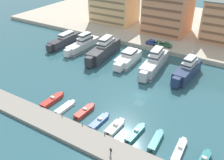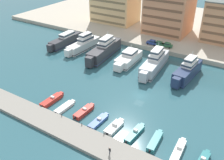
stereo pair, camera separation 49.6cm
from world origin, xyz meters
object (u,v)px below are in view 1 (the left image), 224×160
object	(u,v)px
motorboat_white_left	(65,107)
motorboat_teal_mid_right	(156,141)
yacht_white_center_left	(128,58)
car_green_mid_left	(166,45)
motorboat_red_far_left	(52,100)
motorboat_red_mid_left	(84,111)
yacht_charcoal_mid_left	(104,50)
pedestrian_near_edge	(111,150)
motorboat_white_center	(115,127)
yacht_navy_center_right	(187,70)
motorboat_teal_center_right	(135,133)
yacht_white_left	(83,44)
yacht_silver_center	(154,62)
motorboat_white_right	(179,150)
motorboat_blue_center_left	(99,121)
car_blue_far_left	(151,42)
yacht_charcoal_far_left	(65,40)
car_green_left	(158,43)

from	to	relation	value
motorboat_white_left	motorboat_teal_mid_right	bearing A→B (deg)	2.11
yacht_white_center_left	car_green_mid_left	size ratio (longest dim) A/B	3.76
motorboat_red_far_left	motorboat_red_mid_left	distance (m)	10.31
yacht_charcoal_mid_left	pedestrian_near_edge	bearing A→B (deg)	-55.21
motorboat_white_left	motorboat_white_center	distance (m)	14.77
motorboat_red_far_left	motorboat_white_center	bearing A→B (deg)	-0.79
yacht_navy_center_right	motorboat_teal_center_right	world-z (taller)	yacht_navy_center_right
motorboat_white_left	yacht_white_left	bearing A→B (deg)	120.27
yacht_silver_center	motorboat_teal_center_right	size ratio (longest dim) A/B	2.82
motorboat_white_center	car_green_mid_left	bearing A→B (deg)	97.31
motorboat_red_mid_left	yacht_white_center_left	bearing A→B (deg)	97.97
motorboat_red_far_left	motorboat_red_mid_left	bearing A→B (deg)	3.06
motorboat_white_right	car_green_mid_left	bearing A→B (deg)	113.91
motorboat_red_mid_left	motorboat_teal_mid_right	world-z (taller)	motorboat_red_mid_left
yacht_white_left	yacht_silver_center	size ratio (longest dim) A/B	0.90
motorboat_white_left	pedestrian_near_edge	bearing A→B (deg)	-22.13
motorboat_teal_center_right	motorboat_teal_mid_right	bearing A→B (deg)	1.35
motorboat_red_far_left	motorboat_white_left	world-z (taller)	motorboat_red_far_left
motorboat_teal_mid_right	pedestrian_near_edge	distance (m)	10.47
yacht_white_center_left	motorboat_teal_mid_right	bearing A→B (deg)	-52.58
motorboat_blue_center_left	car_blue_far_left	size ratio (longest dim) A/B	1.67
motorboat_red_far_left	car_green_mid_left	size ratio (longest dim) A/B	1.90
yacht_charcoal_far_left	motorboat_red_far_left	world-z (taller)	yacht_charcoal_far_left
yacht_white_center_left	car_green_left	xyz separation A→B (m)	(4.27, 16.46, 0.82)
motorboat_blue_center_left	car_green_mid_left	distance (m)	48.47
motorboat_red_mid_left	car_green_left	size ratio (longest dim) A/B	1.69
motorboat_teal_mid_right	car_green_mid_left	world-z (taller)	car_green_mid_left
yacht_white_left	car_green_left	size ratio (longest dim) A/B	4.51
yacht_silver_center	yacht_navy_center_right	xyz separation A→B (m)	(10.74, 0.34, -0.12)
motorboat_teal_mid_right	motorboat_blue_center_left	bearing A→B (deg)	-176.43
yacht_white_left	motorboat_red_far_left	xyz separation A→B (m)	(14.47, -32.67, -1.63)
yacht_charcoal_far_left	yacht_charcoal_mid_left	distance (m)	19.56
motorboat_teal_center_right	motorboat_white_right	xyz separation A→B (m)	(9.98, 0.01, 0.05)
motorboat_teal_center_right	yacht_navy_center_right	bearing A→B (deg)	87.02
motorboat_white_right	motorboat_white_center	bearing A→B (deg)	-177.79
motorboat_white_left	motorboat_white_center	bearing A→B (deg)	0.88
motorboat_white_left	motorboat_blue_center_left	size ratio (longest dim) A/B	1.00
yacht_white_center_left	motorboat_red_mid_left	xyz separation A→B (m)	(4.27, -30.47, -1.22)
car_blue_far_left	yacht_silver_center	bearing A→B (deg)	-63.17
yacht_charcoal_far_left	motorboat_white_left	bearing A→B (deg)	-49.08
yacht_white_left	car_green_mid_left	distance (m)	31.83
motorboat_white_center	motorboat_teal_center_right	distance (m)	4.97
motorboat_teal_center_right	motorboat_white_right	distance (m)	9.98
yacht_charcoal_mid_left	car_green_left	world-z (taller)	yacht_charcoal_mid_left
yacht_white_center_left	motorboat_red_mid_left	distance (m)	30.79
motorboat_teal_center_right	motorboat_blue_center_left	bearing A→B (deg)	-175.27
yacht_charcoal_far_left	pedestrian_near_edge	bearing A→B (deg)	-40.71
motorboat_white_left	motorboat_white_right	distance (m)	29.70
yacht_white_left	car_blue_far_left	xyz separation A→B (m)	(22.03, 14.64, 0.42)
motorboat_red_far_left	motorboat_white_left	distance (m)	4.92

